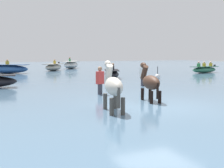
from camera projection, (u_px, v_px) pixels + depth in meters
The scene contains 12 objects.
ground_plane at pixel (157, 117), 10.16m from camera, with size 120.00×120.00×0.00m, color #666051.
water_surface at pixel (71, 84), 19.17m from camera, with size 90.00×90.00×0.43m, color slate.
horse_lead_dark_bay at pixel (150, 83), 10.81m from camera, with size 0.67×1.70×1.84m.
horse_trailing_pinto at pixel (113, 88), 8.90m from camera, with size 0.75×1.81×1.96m.
boat_distant_east at pixel (204, 69), 26.96m from camera, with size 2.99×1.32×1.05m.
boat_distant_west at pixel (7, 69), 26.27m from camera, with size 3.91×3.02×1.25m.
boat_mid_outer at pixel (112, 74), 21.12m from camera, with size 1.94×2.87×1.07m.
boat_mid_channel at pixel (54, 67), 30.60m from camera, with size 2.84×3.33×1.17m.
boat_near_port at pixel (71, 65), 34.97m from camera, with size 3.15×4.13×1.32m.
person_wading_close at pixel (143, 78), 16.12m from camera, with size 0.37×0.31×1.63m.
person_onlooker_left at pixel (100, 84), 12.69m from camera, with size 0.37×0.31×1.63m.
channel_buoy at pixel (157, 77), 19.79m from camera, with size 0.39×0.39×0.89m.
Camera 1 is at (-5.57, -8.43, 2.18)m, focal length 47.43 mm.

